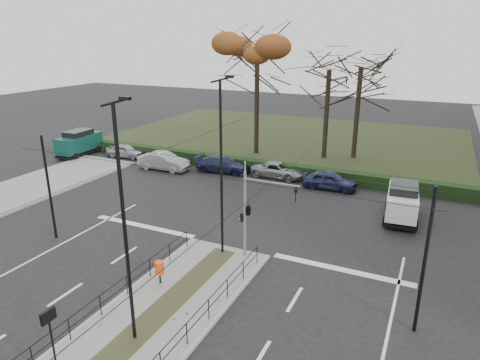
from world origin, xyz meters
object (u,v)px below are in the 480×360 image
(info_panel, at_px, (49,322))
(parked_car_fifth, at_px, (330,180))
(bare_tree_near, at_px, (329,77))
(parked_car_second, at_px, (164,161))
(traffic_light, at_px, (250,209))
(green_van, at_px, (79,142))
(bare_tree_center, at_px, (360,74))
(rust_tree, at_px, (257,51))
(parked_car_third, at_px, (223,164))
(litter_bin, at_px, (159,268))
(white_van, at_px, (402,201))
(parked_car_first, at_px, (125,151))
(streetlamp_median_far, at_px, (222,168))
(streetlamp_median_near, at_px, (125,226))
(parked_car_fourth, at_px, (278,170))

(info_panel, bearing_deg, parked_car_fifth, 79.72)
(bare_tree_near, xyz_separation_m, parked_car_fifth, (2.60, -8.35, -6.86))
(parked_car_second, xyz_separation_m, bare_tree_near, (11.56, 9.55, 6.80))
(traffic_light, xyz_separation_m, green_van, (-23.15, 11.67, -1.51))
(green_van, bearing_deg, bare_tree_near, 22.62)
(bare_tree_center, bearing_deg, rust_tree, -165.65)
(parked_car_fifth, bearing_deg, parked_car_third, 85.40)
(litter_bin, bearing_deg, white_van, 54.03)
(parked_car_first, height_order, parked_car_second, parked_car_second)
(parked_car_first, bearing_deg, streetlamp_median_far, -133.90)
(litter_bin, height_order, white_van, white_van)
(info_panel, distance_m, rust_tree, 30.87)
(litter_bin, height_order, streetlamp_median_near, streetlamp_median_near)
(bare_tree_center, xyz_separation_m, parked_car_fifth, (0.05, -9.45, -7.08))
(streetlamp_median_near, bearing_deg, traffic_light, 80.09)
(info_panel, height_order, parked_car_fifth, info_panel)
(traffic_light, relative_size, rust_tree, 0.36)
(litter_bin, xyz_separation_m, bare_tree_near, (1.21, 24.79, 6.63))
(bare_tree_center, bearing_deg, streetlamp_median_far, -96.58)
(traffic_light, relative_size, bare_tree_near, 0.42)
(streetlamp_median_near, distance_m, rust_tree, 28.35)
(parked_car_fourth, bearing_deg, parked_car_fifth, -101.61)
(streetlamp_median_near, height_order, bare_tree_near, bare_tree_near)
(traffic_light, xyz_separation_m, litter_bin, (-2.69, -4.08, -1.87))
(litter_bin, bearing_deg, streetlamp_median_near, -69.10)
(litter_bin, xyz_separation_m, parked_car_first, (-15.95, 16.99, -0.29))
(parked_car_second, bearing_deg, parked_car_fourth, -78.55)
(green_van, xyz_separation_m, parked_car_fifth, (24.27, 0.69, -0.58))
(green_van, height_order, bare_tree_center, bare_tree_center)
(streetlamp_median_far, xyz_separation_m, rust_tree, (-6.48, 19.69, 4.88))
(rust_tree, bearing_deg, parked_car_fifth, -38.24)
(streetlamp_median_near, distance_m, parked_car_fifth, 20.55)
(streetlamp_median_far, distance_m, parked_car_first, 21.99)
(parked_car_second, distance_m, white_van, 19.77)
(parked_car_second, relative_size, bare_tree_near, 0.43)
(parked_car_fourth, xyz_separation_m, bare_tree_near, (1.89, 7.30, 6.95))
(parked_car_first, distance_m, bare_tree_near, 20.08)
(traffic_light, relative_size, bare_tree_center, 0.41)
(parked_car_third, distance_m, parked_car_fifth, 9.29)
(streetlamp_median_near, distance_m, bare_tree_center, 29.69)
(streetlamp_median_near, xyz_separation_m, parked_car_first, (-17.30, 20.53, -4.12))
(parked_car_first, height_order, bare_tree_center, bare_tree_center)
(parked_car_fourth, distance_m, parked_car_fifth, 4.62)
(parked_car_fourth, height_order, bare_tree_near, bare_tree_near)
(parked_car_first, relative_size, green_van, 0.75)
(litter_bin, xyz_separation_m, rust_tree, (-5.25, 23.59, 8.74))
(streetlamp_median_near, relative_size, rust_tree, 0.72)
(streetlamp_median_far, bearing_deg, parked_car_fourth, 98.01)
(streetlamp_median_far, height_order, parked_car_fifth, streetlamp_median_far)
(bare_tree_center, bearing_deg, green_van, -157.30)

